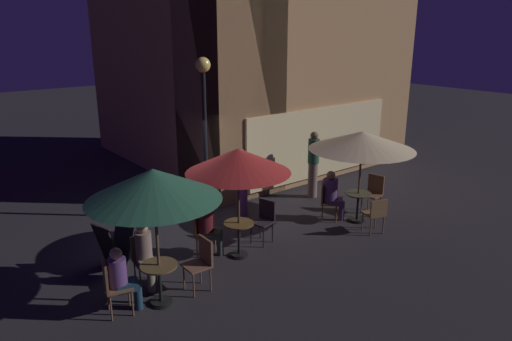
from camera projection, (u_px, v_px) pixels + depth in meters
ground_plane at (202, 234)px, 11.02m from camera, size 60.00×60.00×0.00m
cafe_building at (236, 29)px, 14.90m from camera, size 8.07×8.65×9.06m
street_lamp_near_corner at (204, 104)px, 11.10m from camera, size 0.35×0.35×3.95m
menu_sandwich_board at (115, 243)px, 9.47m from camera, size 0.77×0.69×0.93m
cafe_table_0 at (239, 234)px, 9.85m from camera, size 0.62×0.62×0.75m
cafe_table_1 at (358, 202)px, 11.64m from camera, size 0.63×0.63×0.73m
cafe_table_2 at (160, 277)px, 8.13m from camera, size 0.64×0.64×0.75m
patio_umbrella_0 at (238, 161)px, 9.39m from camera, size 2.12×2.12×2.33m
patio_umbrella_1 at (362, 141)px, 11.19m from camera, size 2.51×2.51×2.26m
patio_umbrella_2 at (153, 185)px, 7.64m from camera, size 2.22×2.22×2.45m
cafe_chair_0 at (264, 217)px, 10.50m from camera, size 0.51×0.51×0.96m
cafe_chair_1 at (201, 228)px, 9.90m from camera, size 0.56×0.56×1.01m
cafe_chair_2 at (376, 212)px, 10.93m from camera, size 0.54×0.54×0.86m
cafe_chair_3 at (374, 190)px, 12.17m from camera, size 0.50×0.50×0.99m
cafe_chair_4 at (326, 199)px, 11.72m from camera, size 0.60×0.60×0.93m
cafe_chair_5 at (112, 282)px, 7.79m from camera, size 0.52×0.52×1.00m
cafe_chair_6 at (201, 259)px, 8.58m from camera, size 0.45×0.45×0.98m
cafe_chair_7 at (143, 255)px, 8.81m from camera, size 0.43×0.43×0.93m
patron_seated_0 at (208, 223)px, 9.86m from camera, size 0.54×0.54×1.26m
patron_seated_1 at (332, 192)px, 11.66m from camera, size 0.53×0.54×1.26m
patron_seated_2 at (122, 276)px, 7.84m from camera, size 0.51×0.38×1.20m
patron_seated_3 at (145, 251)px, 8.65m from camera, size 0.34×0.52×1.25m
patron_standing_4 at (313, 164)px, 13.17m from camera, size 0.31×0.31×1.88m
patron_standing_5 at (242, 183)px, 11.86m from camera, size 0.34×0.34×1.74m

